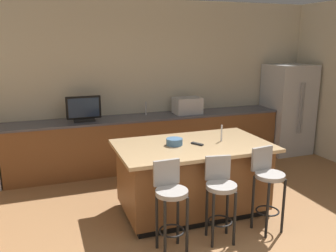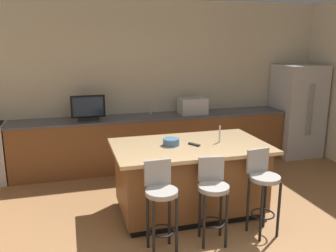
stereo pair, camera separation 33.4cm
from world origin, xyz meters
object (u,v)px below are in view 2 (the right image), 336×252
bar_stool_left (161,199)px  refrigerator (297,111)px  bar_stool_center (213,193)px  tv_remote (194,144)px  kitchen_island (190,178)px  tv_monitor (88,109)px  microwave (193,106)px  bar_stool_right (263,185)px  fruit_bowl (171,142)px

bar_stool_left → refrigerator: bearing=34.8°
bar_stool_center → tv_remote: bar_stool_center is taller
kitchen_island → tv_monitor: bearing=123.1°
microwave → bar_stool_right: size_ratio=0.48×
tv_monitor → bar_stool_right: tv_monitor is taller
kitchen_island → tv_remote: (0.04, -0.04, 0.46)m
kitchen_island → fruit_bowl: bearing=170.2°
microwave → tv_monitor: tv_monitor is taller
microwave → bar_stool_center: (-0.68, -2.58, -0.50)m
microwave → tv_remote: bearing=-109.0°
bar_stool_right → fruit_bowl: fruit_bowl is taller
kitchen_island → microwave: size_ratio=4.09×
bar_stool_center → bar_stool_right: bar_stool_right is taller
microwave → kitchen_island: bearing=-110.5°
bar_stool_center → tv_monitor: bearing=124.5°
bar_stool_right → tv_monitor: bearing=117.3°
kitchen_island → bar_stool_right: 0.98m
bar_stool_left → tv_remote: bearing=47.8°
bar_stool_left → fruit_bowl: bearing=65.0°
microwave → tv_remote: microwave is taller
kitchen_island → fruit_bowl: fruit_bowl is taller
bar_stool_left → fruit_bowl: (0.35, 0.83, 0.36)m
microwave → bar_stool_left: microwave is taller
bar_stool_center → tv_remote: (0.03, 0.71, 0.36)m
bar_stool_right → tv_remote: bearing=121.6°
kitchen_island → tv_monitor: (-1.16, 1.78, 0.65)m
fruit_bowl → tv_remote: (0.28, -0.08, -0.03)m
bar_stool_center → fruit_bowl: (-0.25, 0.79, 0.39)m
kitchen_island → microwave: (0.68, 1.83, 0.60)m
kitchen_island → tv_remote: size_ratio=11.55×
refrigerator → bar_stool_right: size_ratio=1.76×
tv_remote → fruit_bowl: bearing=133.6°
kitchen_island → bar_stool_center: bar_stool_center is taller
kitchen_island → refrigerator: bearing=31.9°
tv_remote → bar_stool_center: bearing=-122.9°
kitchen_island → bar_stool_center: (0.01, -0.75, 0.10)m
refrigerator → bar_stool_right: bearing=-131.3°
tv_monitor → tv_remote: bearing=-56.6°
kitchen_island → bar_stool_center: bearing=-89.6°
microwave → tv_monitor: (-1.84, -0.05, 0.05)m
refrigerator → bar_stool_left: size_ratio=1.78×
bar_stool_left → bar_stool_center: bearing=1.3°
kitchen_island → fruit_bowl: (-0.24, 0.04, 0.49)m
bar_stool_center → microwave: bearing=85.1°
bar_stool_right → tv_remote: size_ratio=5.89×
microwave → bar_stool_center: size_ratio=0.50×
bar_stool_center → bar_stool_right: 0.62m
tv_monitor → kitchen_island: bearing=-56.9°
microwave → fruit_bowl: bearing=-117.3°
bar_stool_center → tv_remote: bearing=97.1°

